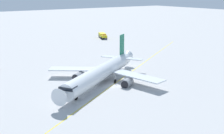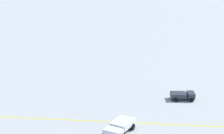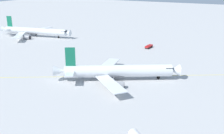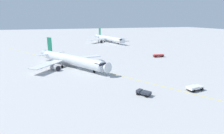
# 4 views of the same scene
# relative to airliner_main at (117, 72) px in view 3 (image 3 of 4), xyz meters

# --- Properties ---
(ground_plane) EXTENTS (600.00, 600.00, 0.00)m
(ground_plane) POSITION_rel_airliner_main_xyz_m (-4.07, -1.65, -2.82)
(ground_plane) COLOR #B2B2B2
(airliner_main) EXTENTS (29.96, 36.88, 11.34)m
(airliner_main) POSITION_rel_airliner_main_xyz_m (0.00, 0.00, 0.00)
(airliner_main) COLOR silver
(airliner_main) RESTS_ON ground_plane
(airliner_secondary) EXTENTS (36.51, 43.84, 11.26)m
(airliner_secondary) POSITION_rel_airliner_main_xyz_m (-38.35, -74.05, 0.18)
(airliner_secondary) COLOR silver
(airliner_secondary) RESTS_ON ground_plane
(ops_pickup_truck) EXTENTS (5.65, 2.30, 1.41)m
(ops_pickup_truck) POSITION_rel_airliner_main_xyz_m (-45.23, -6.82, -2.01)
(ops_pickup_truck) COLOR #232326
(ops_pickup_truck) RESTS_ON ground_plane
(taxiway_centreline) EXTENTS (72.57, 119.45, 0.01)m
(taxiway_centreline) POSITION_rel_airliner_main_xyz_m (-1.20, -4.66, -2.82)
(taxiway_centreline) COLOR yellow
(taxiway_centreline) RESTS_ON ground_plane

